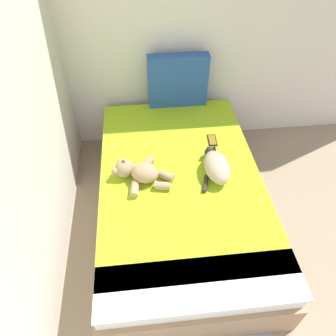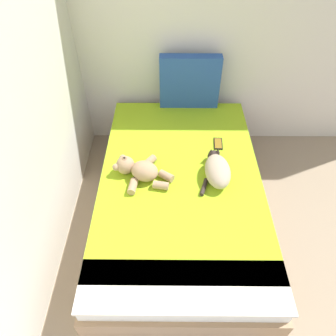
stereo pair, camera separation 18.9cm
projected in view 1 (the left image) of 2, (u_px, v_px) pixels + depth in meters
wall_back at (251, 22)px, 2.82m from camera, size 3.54×0.06×2.42m
bed at (180, 196)px, 2.65m from camera, size 1.29×2.09×0.50m
patterned_cushion at (178, 81)px, 2.97m from camera, size 0.56×0.10×0.51m
cat at (216, 166)px, 2.44m from camera, size 0.25×0.43×0.15m
teddy_bear at (139, 172)px, 2.40m from camera, size 0.48×0.39×0.15m
cell_phone at (212, 140)px, 2.76m from camera, size 0.08×0.15×0.01m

